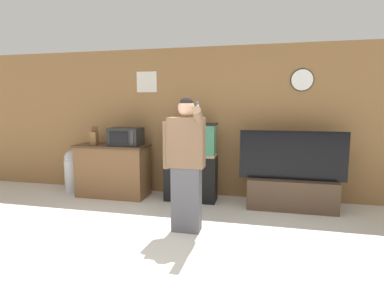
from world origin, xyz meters
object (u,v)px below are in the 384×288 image
at_px(tv_on_stand, 291,186).
at_px(person_standing, 186,162).
at_px(microwave, 126,136).
at_px(aquarium_on_stand, 191,162).
at_px(trash_bin, 73,170).
at_px(counter_island, 113,170).
at_px(knife_block, 94,138).

height_order(tv_on_stand, person_standing, person_standing).
height_order(microwave, aquarium_on_stand, aquarium_on_stand).
bearing_deg(microwave, person_standing, -40.84).
distance_m(microwave, person_standing, 1.79).
height_order(person_standing, trash_bin, person_standing).
relative_size(microwave, tv_on_stand, 0.34).
height_order(counter_island, trash_bin, counter_island).
height_order(counter_island, aquarium_on_stand, aquarium_on_stand).
relative_size(microwave, aquarium_on_stand, 0.41).
bearing_deg(counter_island, trash_bin, 171.91).
bearing_deg(person_standing, counter_island, 144.06).
bearing_deg(counter_island, microwave, -1.13).
xyz_separation_m(tv_on_stand, person_standing, (-1.40, -1.13, 0.53)).
bearing_deg(trash_bin, person_standing, -27.44).
bearing_deg(knife_block, counter_island, 6.79).
distance_m(person_standing, trash_bin, 2.86).
distance_m(knife_block, trash_bin, 0.87).
bearing_deg(aquarium_on_stand, counter_island, -177.64).
bearing_deg(knife_block, person_standing, -30.35).
bearing_deg(person_standing, knife_block, 149.65).
xyz_separation_m(microwave, tv_on_stand, (2.75, -0.03, -0.71)).
xyz_separation_m(microwave, person_standing, (1.35, -1.17, -0.18)).
distance_m(tv_on_stand, trash_bin, 3.90).
bearing_deg(tv_on_stand, microwave, 179.31).
bearing_deg(counter_island, aquarium_on_stand, 2.36).
bearing_deg(person_standing, aquarium_on_stand, 99.88).
bearing_deg(counter_island, tv_on_stand, -0.73).
xyz_separation_m(knife_block, aquarium_on_stand, (1.72, 0.10, -0.38)).
xyz_separation_m(aquarium_on_stand, trash_bin, (-2.28, 0.07, -0.26)).
relative_size(tv_on_stand, trash_bin, 2.05).
bearing_deg(microwave, knife_block, -176.80).
bearing_deg(trash_bin, tv_on_stand, -2.41).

